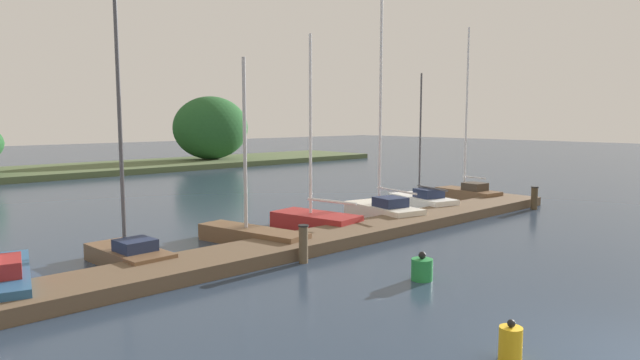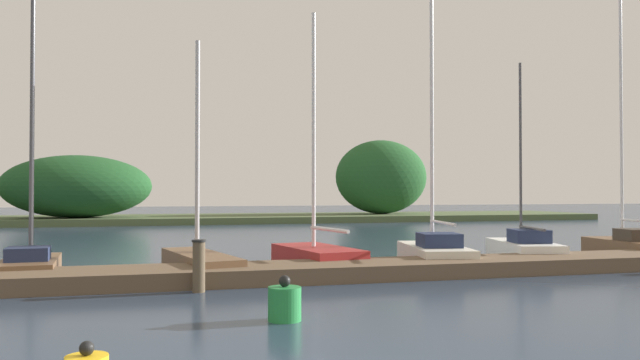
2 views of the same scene
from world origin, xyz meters
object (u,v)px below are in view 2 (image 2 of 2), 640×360
Objects in this scene: channel_buoy_1 at (285,303)px; sailboat_8 at (625,244)px; sailboat_4 at (198,260)px; mooring_piling_1 at (199,266)px; sailboat_3 at (30,259)px; sailboat_5 at (315,254)px; sailboat_7 at (523,248)px; sailboat_6 at (434,249)px.

sailboat_8 is at bearing 28.05° from channel_buoy_1.
sailboat_4 reaches higher than mooring_piling_1.
sailboat_5 is (6.60, 0.25, -0.08)m from sailboat_3.
sailboat_7 reaches higher than sailboat_4.
sailboat_6 reaches higher than sailboat_3.
sailboat_3 is 12.06× the size of channel_buoy_1.
sailboat_3 is 1.25× the size of sailboat_5.
sailboat_5 is 5.96m from sailboat_7.
sailboat_6 is 2.90m from sailboat_7.
sailboat_7 reaches higher than channel_buoy_1.
sailboat_5 is 9.42m from sailboat_8.
sailboat_5 is at bearing 96.97° from sailboat_8.
sailboat_3 reaches higher than sailboat_4.
sailboat_7 is (8.91, 0.35, 0.03)m from sailboat_4.
sailboat_5 is 9.62× the size of channel_buoy_1.
sailboat_8 is at bearing -75.57° from sailboat_6.
sailboat_3 is 1.48× the size of sailboat_4.
sailboat_6 is at bearing 100.74° from sailboat_8.
sailboat_4 is 5.50× the size of mooring_piling_1.
sailboat_7 is at bearing -92.81° from sailboat_3.
sailboat_8 is at bearing -92.80° from sailboat_3.
sailboat_3 is at bearing 127.11° from channel_buoy_1.
sailboat_8 is (3.46, 0.05, 0.05)m from sailboat_7.
sailboat_3 is 8.15× the size of mooring_piling_1.
sailboat_3 is at bearing 97.91° from sailboat_8.
mooring_piling_1 is at bearing 164.11° from sailboat_4.
mooring_piling_1 reaches higher than channel_buoy_1.
sailboat_5 is at bearing 92.93° from sailboat_6.
sailboat_7 is 0.72× the size of sailboat_8.
sailboat_5 is at bearing 103.13° from sailboat_7.
sailboat_5 is 6.50× the size of mooring_piling_1.
mooring_piling_1 is at bearing -133.63° from sailboat_3.
sailboat_4 is 5.81m from channel_buoy_1.
sailboat_8 is (12.38, 0.40, 0.08)m from sailboat_4.
sailboat_4 is 8.14× the size of channel_buoy_1.
mooring_piling_1 is at bearing 108.77° from channel_buoy_1.
sailboat_5 is 0.84× the size of sailboat_8.
sailboat_3 reaches higher than sailboat_7.
sailboat_6 reaches higher than mooring_piling_1.
sailboat_3 is 7.43m from channel_buoy_1.
sailboat_8 reaches higher than sailboat_7.
sailboat_6 is (6.04, -0.00, 0.10)m from sailboat_4.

